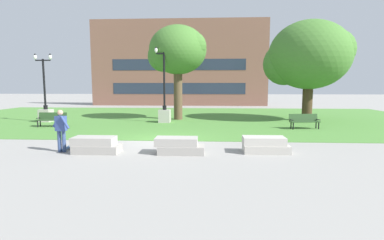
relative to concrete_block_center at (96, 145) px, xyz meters
name	(u,v)px	position (x,y,z in m)	size (l,w,h in m)	color
ground_plane	(160,141)	(2.14, 2.60, -0.31)	(140.00, 140.00, 0.00)	gray
grass_lawn	(180,118)	(2.14, 12.60, -0.30)	(40.00, 20.00, 0.02)	#4C8438
concrete_block_center	(96,145)	(0.00, 0.00, 0.00)	(1.85, 0.90, 0.64)	#9E9991
concrete_block_left	(179,146)	(3.34, 0.05, 0.00)	(1.92, 0.90, 0.64)	#9E9991
concrete_block_right	(265,145)	(6.76, 0.40, 0.00)	(1.82, 0.90, 0.64)	#B2ADA3
person_skateboarder	(61,128)	(-1.43, 0.07, 0.66)	(0.90, 0.49, 1.71)	#384C7A
skateboard	(67,148)	(-1.39, 0.40, -0.22)	(0.28, 1.03, 0.14)	#2D4C75
park_bench_near_left	(304,120)	(10.32, 6.99, 0.23)	(1.86, 0.79, 0.90)	#284723
park_bench_near_right	(52,119)	(-5.55, 7.00, 0.23)	(1.82, 0.61, 0.90)	#284723
lamp_post_left	(165,107)	(1.34, 9.58, 0.79)	(1.32, 0.80, 5.33)	#ADA89E
lamp_post_right	(46,108)	(-7.31, 9.44, 0.71)	(1.32, 0.80, 4.90)	#ADA89E
tree_near_left	(177,51)	(2.07, 11.51, 4.91)	(4.56, 4.34, 7.14)	brown
tree_near_right	(308,56)	(11.76, 11.30, 4.48)	(6.19, 5.90, 7.35)	#42301E
building_facade_distant	(179,63)	(0.62, 27.10, 5.12)	(22.53, 1.03, 10.88)	brown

